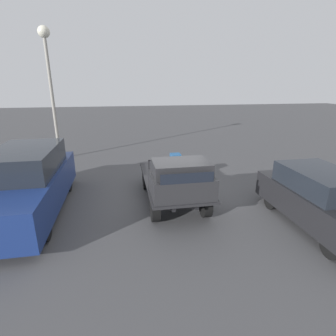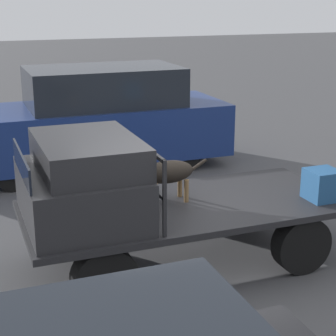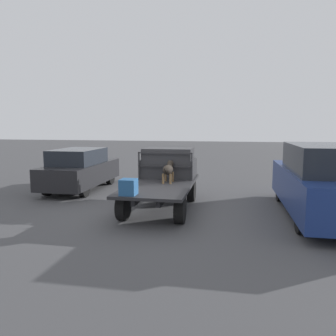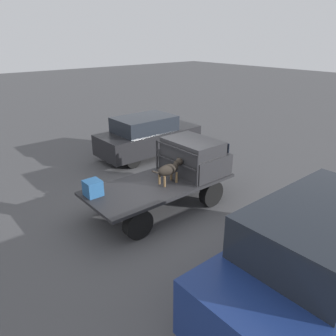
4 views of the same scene
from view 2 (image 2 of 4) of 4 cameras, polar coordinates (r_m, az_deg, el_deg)
ground_plane at (r=7.46m, az=1.65°, el=-9.46°), size 80.00×80.00×0.00m
flatbed_truck at (r=7.22m, az=1.69°, el=-5.30°), size 4.06×1.86×0.80m
truck_cab at (r=6.62m, az=-8.64°, el=-1.33°), size 1.32×1.74×0.97m
truck_headboard at (r=6.76m, az=-2.88°, el=0.26°), size 0.04×1.74×0.88m
dog at (r=7.09m, az=-0.52°, el=-0.40°), size 1.08×0.29×0.66m
cargo_crate at (r=7.51m, az=15.42°, el=-1.64°), size 0.40×0.40×0.40m
parked_pickup_far at (r=11.22m, az=-7.44°, el=4.85°), size 5.34×1.96×2.02m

